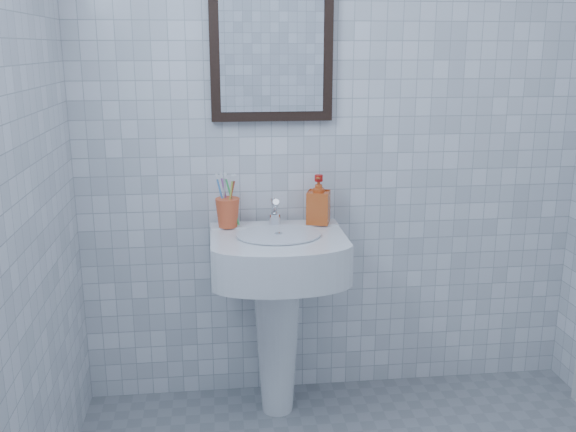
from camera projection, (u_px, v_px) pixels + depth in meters
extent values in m
cube|color=white|center=(336.00, 117.00, 2.71)|extent=(2.20, 0.02, 2.50)
cone|color=white|center=(277.00, 339.00, 2.73)|extent=(0.21, 0.21, 0.67)
cube|color=white|center=(278.00, 254.00, 2.58)|extent=(0.54, 0.38, 0.16)
cube|color=white|center=(274.00, 227.00, 2.71)|extent=(0.54, 0.10, 0.03)
cylinder|color=white|center=(279.00, 234.00, 2.53)|extent=(0.33, 0.33, 0.01)
cylinder|color=silver|center=(275.00, 219.00, 2.67)|extent=(0.05, 0.05, 0.05)
cylinder|color=silver|center=(275.00, 206.00, 2.64)|extent=(0.03, 0.10, 0.08)
cylinder|color=silver|center=(274.00, 209.00, 2.68)|extent=(0.03, 0.05, 0.09)
imported|color=red|center=(318.00, 200.00, 2.68)|extent=(0.12, 0.12, 0.20)
cube|color=black|center=(271.00, 44.00, 2.58)|extent=(0.50, 0.04, 0.62)
cube|color=white|center=(272.00, 44.00, 2.57)|extent=(0.42, 0.00, 0.54)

